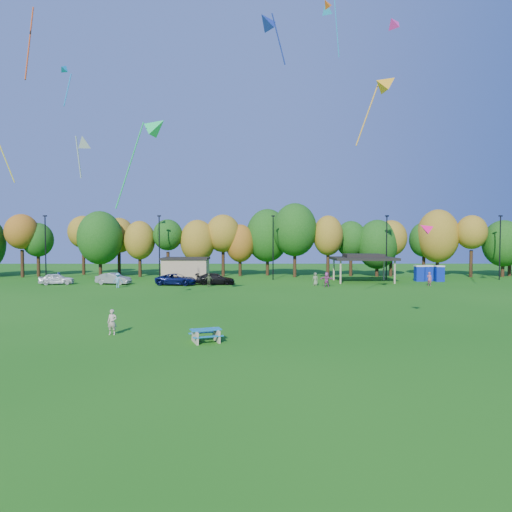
{
  "coord_description": "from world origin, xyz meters",
  "views": [
    {
      "loc": [
        -0.59,
        -24.08,
        5.97
      ],
      "look_at": [
        -0.5,
        6.0,
        4.75
      ],
      "focal_mm": 32.0,
      "sensor_mm": 36.0,
      "label": 1
    }
  ],
  "objects_px": {
    "kite_flyer": "(112,322)",
    "car_d": "(215,279)",
    "car_b": "(114,279)",
    "car_c": "(177,279)",
    "car_a": "(57,279)",
    "porta_potties": "(429,273)",
    "picnic_table": "(206,334)"
  },
  "relations": [
    {
      "from": "picnic_table",
      "to": "car_d",
      "type": "height_order",
      "value": "car_d"
    },
    {
      "from": "car_b",
      "to": "kite_flyer",
      "type": "bearing_deg",
      "value": -151.53
    },
    {
      "from": "picnic_table",
      "to": "kite_flyer",
      "type": "height_order",
      "value": "kite_flyer"
    },
    {
      "from": "picnic_table",
      "to": "car_a",
      "type": "height_order",
      "value": "car_a"
    },
    {
      "from": "car_b",
      "to": "car_c",
      "type": "relative_size",
      "value": 0.85
    },
    {
      "from": "kite_flyer",
      "to": "car_d",
      "type": "bearing_deg",
      "value": 83.98
    },
    {
      "from": "car_a",
      "to": "car_c",
      "type": "bearing_deg",
      "value": -107.18
    },
    {
      "from": "car_a",
      "to": "car_b",
      "type": "distance_m",
      "value": 7.23
    },
    {
      "from": "kite_flyer",
      "to": "car_d",
      "type": "distance_m",
      "value": 30.11
    },
    {
      "from": "car_a",
      "to": "car_c",
      "type": "distance_m",
      "value": 15.43
    },
    {
      "from": "porta_potties",
      "to": "car_d",
      "type": "height_order",
      "value": "porta_potties"
    },
    {
      "from": "car_a",
      "to": "car_b",
      "type": "relative_size",
      "value": 0.96
    },
    {
      "from": "car_a",
      "to": "car_d",
      "type": "bearing_deg",
      "value": -104.62
    },
    {
      "from": "picnic_table",
      "to": "porta_potties",
      "type": "bearing_deg",
      "value": 33.77
    },
    {
      "from": "porta_potties",
      "to": "picnic_table",
      "type": "distance_m",
      "value": 44.87
    },
    {
      "from": "porta_potties",
      "to": "picnic_table",
      "type": "bearing_deg",
      "value": -126.32
    },
    {
      "from": "picnic_table",
      "to": "car_c",
      "type": "distance_m",
      "value": 31.95
    },
    {
      "from": "picnic_table",
      "to": "car_b",
      "type": "distance_m",
      "value": 35.49
    },
    {
      "from": "car_b",
      "to": "car_d",
      "type": "distance_m",
      "value": 13.0
    },
    {
      "from": "kite_flyer",
      "to": "car_b",
      "type": "xyz_separation_m",
      "value": [
        -9.24,
        30.14,
        -0.06
      ]
    },
    {
      "from": "porta_potties",
      "to": "car_c",
      "type": "relative_size",
      "value": 0.72
    },
    {
      "from": "car_b",
      "to": "car_d",
      "type": "bearing_deg",
      "value": -79.75
    },
    {
      "from": "porta_potties",
      "to": "picnic_table",
      "type": "xyz_separation_m",
      "value": [
        -26.57,
        -36.15,
        -0.66
      ]
    },
    {
      "from": "kite_flyer",
      "to": "car_a",
      "type": "distance_m",
      "value": 34.31
    },
    {
      "from": "picnic_table",
      "to": "car_b",
      "type": "relative_size",
      "value": 0.48
    },
    {
      "from": "car_a",
      "to": "car_d",
      "type": "height_order",
      "value": "car_d"
    },
    {
      "from": "car_c",
      "to": "car_d",
      "type": "relative_size",
      "value": 1.05
    },
    {
      "from": "kite_flyer",
      "to": "car_d",
      "type": "relative_size",
      "value": 0.32
    },
    {
      "from": "car_c",
      "to": "car_d",
      "type": "xyz_separation_m",
      "value": [
        4.81,
        0.64,
        -0.0
      ]
    },
    {
      "from": "kite_flyer",
      "to": "car_c",
      "type": "bearing_deg",
      "value": 93.22
    },
    {
      "from": "car_a",
      "to": "car_b",
      "type": "height_order",
      "value": "car_b"
    },
    {
      "from": "car_d",
      "to": "picnic_table",
      "type": "bearing_deg",
      "value": -176.81
    }
  ]
}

